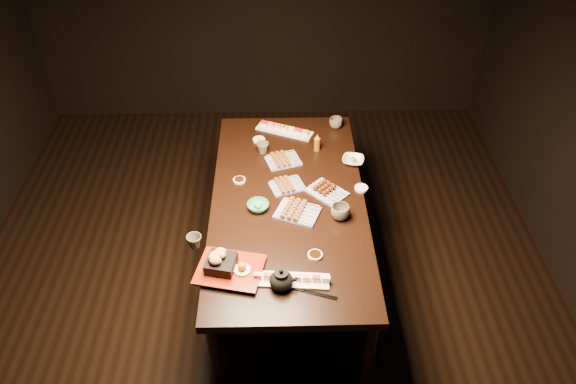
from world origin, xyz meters
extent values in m
plane|color=black|center=(0.00, 0.00, 0.00)|extent=(5.00, 5.00, 0.00)
cube|color=black|center=(0.17, 0.30, 0.38)|extent=(1.40, 1.99, 0.75)
imported|color=#2F9267|center=(0.00, 0.22, 0.77)|extent=(0.15, 0.15, 0.04)
imported|color=beige|center=(0.60, 0.66, 0.77)|extent=(0.16, 0.16, 0.03)
imported|color=#534B40|center=(-0.33, -0.07, 0.79)|extent=(0.11, 0.11, 0.08)
imported|color=#534B40|center=(0.46, 0.14, 0.79)|extent=(0.11, 0.11, 0.08)
imported|color=#534B40|center=(0.02, 0.78, 0.79)|extent=(0.11, 0.11, 0.07)
imported|color=#534B40|center=(0.52, 1.07, 0.79)|extent=(0.11, 0.11, 0.07)
cylinder|color=brown|center=(0.37, 0.80, 0.81)|extent=(0.04, 0.04, 0.12)
cylinder|color=white|center=(-0.12, 0.48, 0.76)|extent=(0.08, 0.08, 0.01)
cylinder|color=white|center=(0.62, 0.39, 0.76)|extent=(0.10, 0.10, 0.01)
cylinder|color=white|center=(0.31, -0.16, 0.76)|extent=(0.10, 0.10, 0.01)
cylinder|color=white|center=(-0.01, 0.92, 0.76)|extent=(0.11, 0.11, 0.01)
camera|label=1|loc=(0.12, -2.21, 2.89)|focal=35.00mm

